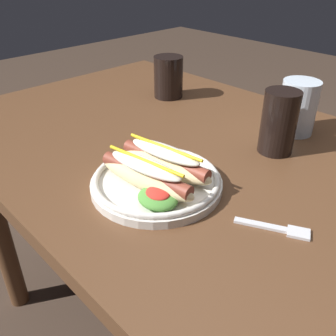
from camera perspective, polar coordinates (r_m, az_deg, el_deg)
dining_table at (r=0.87m, az=6.38°, el=-3.81°), size 1.40×0.81×0.74m
hot_dog_plate at (r=0.68m, az=-1.80°, el=-1.28°), size 0.25×0.25×0.08m
fork at (r=0.63m, az=16.66°, el=-8.98°), size 0.12×0.07×0.00m
soda_cup at (r=0.83m, az=16.76°, el=6.78°), size 0.08×0.08×0.14m
water_cup at (r=0.94m, az=19.42°, el=8.84°), size 0.09×0.09×0.13m
extra_cup at (r=1.12m, az=0.06°, el=13.89°), size 0.09×0.09×0.12m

